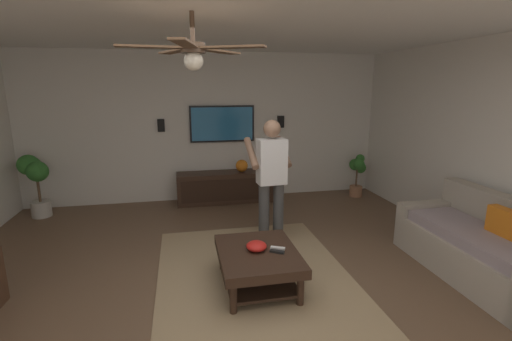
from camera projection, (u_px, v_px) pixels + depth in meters
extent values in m
plane|color=brown|center=(241.00, 308.00, 3.42)|extent=(8.54, 8.54, 0.00)
cube|color=silver|center=(208.00, 127.00, 6.56)|extent=(0.10, 6.58, 2.64)
cube|color=white|center=(238.00, 0.00, 2.81)|extent=(7.32, 6.58, 0.10)
cube|color=#9E8460|center=(254.00, 276.00, 3.99)|extent=(2.79, 2.08, 0.01)
cube|color=#A89E8E|center=(478.00, 258.00, 3.95)|extent=(1.91, 0.85, 0.42)
cube|color=#A89E8E|center=(511.00, 219.00, 3.92)|extent=(1.90, 0.21, 0.45)
cube|color=#A89E8E|center=(428.00, 223.00, 4.75)|extent=(0.19, 0.84, 0.58)
cube|color=gray|center=(475.00, 236.00, 3.87)|extent=(1.50, 0.61, 0.12)
cube|color=orange|center=(504.00, 226.00, 3.72)|extent=(0.36, 0.12, 0.36)
cube|color=#332116|center=(258.00, 255.00, 3.72)|extent=(1.00, 0.80, 0.10)
cylinder|color=#332116|center=(277.00, 252.00, 4.23)|extent=(0.07, 0.07, 0.30)
cylinder|color=#332116|center=(223.00, 258.00, 4.10)|extent=(0.07, 0.07, 0.30)
cylinder|color=#332116|center=(300.00, 291.00, 3.43)|extent=(0.07, 0.07, 0.30)
cylinder|color=#332116|center=(233.00, 299.00, 3.30)|extent=(0.07, 0.07, 0.30)
cube|color=black|center=(258.00, 277.00, 3.77)|extent=(0.88, 0.68, 0.03)
cube|color=#332116|center=(225.00, 187.00, 6.54)|extent=(0.44, 1.70, 0.55)
cube|color=black|center=(227.00, 190.00, 6.32)|extent=(0.01, 1.56, 0.39)
cube|color=black|center=(222.00, 124.00, 6.51)|extent=(0.05, 1.16, 0.65)
cube|color=#226295|center=(222.00, 124.00, 6.49)|extent=(0.01, 1.10, 0.59)
cylinder|color=#3F3F3F|center=(278.00, 213.00, 4.79)|extent=(0.14, 0.14, 0.82)
cylinder|color=#3F3F3F|center=(264.00, 214.00, 4.74)|extent=(0.14, 0.14, 0.82)
cube|color=white|center=(272.00, 162.00, 4.61)|extent=(0.25, 0.38, 0.58)
sphere|color=#997056|center=(272.00, 129.00, 4.51)|extent=(0.22, 0.22, 0.22)
cylinder|color=#997056|center=(283.00, 151.00, 4.82)|extent=(0.48, 0.13, 0.37)
cylinder|color=#997056|center=(251.00, 153.00, 4.70)|extent=(0.48, 0.13, 0.37)
cube|color=white|center=(263.00, 157.00, 4.97)|extent=(0.04, 0.05, 0.16)
cylinder|color=#B7B2A8|center=(41.00, 209.00, 5.81)|extent=(0.30, 0.30, 0.25)
cylinder|color=brown|center=(39.00, 189.00, 5.74)|extent=(0.04, 0.04, 0.41)
sphere|color=#2D6B28|center=(28.00, 165.00, 5.65)|extent=(0.27, 0.27, 0.27)
sphere|color=#2D6B28|center=(37.00, 171.00, 5.58)|extent=(0.32, 0.32, 0.32)
sphere|color=#2D6B28|center=(28.00, 165.00, 5.64)|extent=(0.32, 0.32, 0.32)
sphere|color=#2D6B28|center=(32.00, 166.00, 5.70)|extent=(0.29, 0.29, 0.29)
cylinder|color=#9E6B4C|center=(356.00, 191.00, 6.91)|extent=(0.23, 0.23, 0.20)
cylinder|color=brown|center=(356.00, 178.00, 6.85)|extent=(0.03, 0.03, 0.32)
sphere|color=#2D6B28|center=(360.00, 159.00, 6.77)|extent=(0.16, 0.16, 0.16)
sphere|color=#2D6B28|center=(360.00, 168.00, 6.88)|extent=(0.21, 0.21, 0.21)
sphere|color=#2D6B28|center=(359.00, 165.00, 6.74)|extent=(0.21, 0.21, 0.21)
sphere|color=#2D6B28|center=(355.00, 165.00, 6.88)|extent=(0.22, 0.22, 0.22)
ellipsoid|color=red|center=(256.00, 246.00, 3.70)|extent=(0.21, 0.21, 0.10)
cube|color=white|center=(278.00, 248.00, 3.74)|extent=(0.11, 0.15, 0.02)
cube|color=black|center=(277.00, 252.00, 3.66)|extent=(0.12, 0.15, 0.02)
sphere|color=orange|center=(242.00, 166.00, 6.48)|extent=(0.22, 0.22, 0.22)
cube|color=black|center=(281.00, 122.00, 6.74)|extent=(0.06, 0.12, 0.22)
cube|color=black|center=(161.00, 125.00, 6.31)|extent=(0.06, 0.12, 0.22)
cylinder|color=#4C3828|center=(192.00, 30.00, 2.89)|extent=(0.04, 0.04, 0.28)
cylinder|color=#4C3828|center=(193.00, 48.00, 2.92)|extent=(0.20, 0.20, 0.08)
sphere|color=silver|center=(194.00, 61.00, 2.95)|extent=(0.16, 0.16, 0.16)
cube|color=brown|center=(177.00, 51.00, 3.18)|extent=(0.56, 0.34, 0.02)
cube|color=brown|center=(152.00, 47.00, 2.84)|extent=(0.17, 0.57, 0.02)
cube|color=brown|center=(185.00, 43.00, 2.61)|extent=(0.57, 0.24, 0.02)
cube|color=brown|center=(231.00, 47.00, 2.85)|extent=(0.35, 0.56, 0.02)
cube|color=brown|center=(217.00, 51.00, 3.19)|extent=(0.49, 0.47, 0.02)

